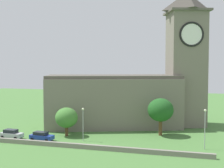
{
  "coord_description": "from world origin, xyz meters",
  "views": [
    {
      "loc": [
        18.94,
        -53.41,
        14.86
      ],
      "look_at": [
        1.01,
        8.43,
        10.83
      ],
      "focal_mm": 50.79,
      "sensor_mm": 36.0,
      "label": 1
    }
  ],
  "objects_px": {
    "streetlamp_central": "(205,123)",
    "car_blue": "(41,136)",
    "tree_churchyard": "(161,110)",
    "church": "(136,87)",
    "streetlamp_west_mid": "(83,119)",
    "tree_by_tower": "(67,118)",
    "car_silver": "(11,134)"
  },
  "relations": [
    {
      "from": "car_blue",
      "to": "church",
      "type": "bearing_deg",
      "value": 53.58
    },
    {
      "from": "car_blue",
      "to": "tree_by_tower",
      "type": "xyz_separation_m",
      "value": [
        3.08,
        4.98,
        2.95
      ]
    },
    {
      "from": "car_blue",
      "to": "streetlamp_central",
      "type": "bearing_deg",
      "value": 4.2
    },
    {
      "from": "streetlamp_west_mid",
      "to": "tree_by_tower",
      "type": "relative_size",
      "value": 1.09
    },
    {
      "from": "car_blue",
      "to": "streetlamp_west_mid",
      "type": "bearing_deg",
      "value": 13.58
    },
    {
      "from": "streetlamp_west_mid",
      "to": "tree_churchyard",
      "type": "distance_m",
      "value": 16.49
    },
    {
      "from": "church",
      "to": "streetlamp_central",
      "type": "xyz_separation_m",
      "value": [
        15.89,
        -17.63,
        -4.64
      ]
    },
    {
      "from": "car_silver",
      "to": "tree_by_tower",
      "type": "relative_size",
      "value": 0.79
    },
    {
      "from": "car_blue",
      "to": "car_silver",
      "type": "bearing_deg",
      "value": -177.96
    },
    {
      "from": "car_silver",
      "to": "streetlamp_central",
      "type": "xyz_separation_m",
      "value": [
        37.11,
        2.47,
        3.79
      ]
    },
    {
      "from": "car_silver",
      "to": "streetlamp_west_mid",
      "type": "height_order",
      "value": "streetlamp_west_mid"
    },
    {
      "from": "church",
      "to": "streetlamp_west_mid",
      "type": "xyz_separation_m",
      "value": [
        -6.72,
        -17.95,
        -4.99
      ]
    },
    {
      "from": "car_silver",
      "to": "tree_by_tower",
      "type": "distance_m",
      "value": 11.33
    },
    {
      "from": "church",
      "to": "streetlamp_west_mid",
      "type": "bearing_deg",
      "value": -110.53
    },
    {
      "from": "tree_by_tower",
      "to": "tree_churchyard",
      "type": "relative_size",
      "value": 0.76
    },
    {
      "from": "church",
      "to": "car_silver",
      "type": "xyz_separation_m",
      "value": [
        -21.22,
        -20.1,
        -8.42
      ]
    },
    {
      "from": "streetlamp_west_mid",
      "to": "tree_by_tower",
      "type": "distance_m",
      "value": 5.77
    },
    {
      "from": "streetlamp_central",
      "to": "car_blue",
      "type": "bearing_deg",
      "value": -175.8
    },
    {
      "from": "car_silver",
      "to": "streetlamp_west_mid",
      "type": "relative_size",
      "value": 0.72
    },
    {
      "from": "car_blue",
      "to": "streetlamp_central",
      "type": "height_order",
      "value": "streetlamp_central"
    },
    {
      "from": "car_blue",
      "to": "tree_churchyard",
      "type": "distance_m",
      "value": 24.7
    },
    {
      "from": "tree_churchyard",
      "to": "streetlamp_west_mid",
      "type": "bearing_deg",
      "value": -146.62
    },
    {
      "from": "car_blue",
      "to": "tree_churchyard",
      "type": "height_order",
      "value": "tree_churchyard"
    },
    {
      "from": "car_blue",
      "to": "streetlamp_central",
      "type": "distance_m",
      "value": 30.88
    },
    {
      "from": "church",
      "to": "streetlamp_central",
      "type": "bearing_deg",
      "value": -47.96
    },
    {
      "from": "car_blue",
      "to": "tree_churchyard",
      "type": "relative_size",
      "value": 0.62
    },
    {
      "from": "car_blue",
      "to": "tree_by_tower",
      "type": "distance_m",
      "value": 6.55
    },
    {
      "from": "streetlamp_central",
      "to": "church",
      "type": "bearing_deg",
      "value": 132.04
    },
    {
      "from": "car_blue",
      "to": "streetlamp_west_mid",
      "type": "height_order",
      "value": "streetlamp_west_mid"
    },
    {
      "from": "church",
      "to": "tree_churchyard",
      "type": "relative_size",
      "value": 5.07
    },
    {
      "from": "tree_churchyard",
      "to": "streetlamp_central",
      "type": "bearing_deg",
      "value": -44.54
    },
    {
      "from": "car_silver",
      "to": "streetlamp_central",
      "type": "bearing_deg",
      "value": 3.81
    }
  ]
}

